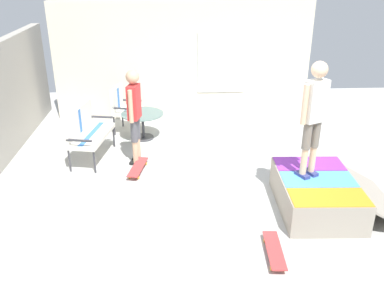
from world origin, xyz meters
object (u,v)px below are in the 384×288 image
person_skater (314,111)px  skateboard_by_bench (138,167)px  skate_ramp (318,194)px  patio_chair_near_house (123,105)px  patio_bench (85,129)px  skateboard_spare (274,250)px  patio_table (143,121)px  person_watching (134,110)px

person_skater → skateboard_by_bench: size_ratio=2.15×
skate_ramp → patio_chair_near_house: 4.75m
patio_bench → skateboard_by_bench: (-0.62, -1.01, -0.53)m
patio_chair_near_house → person_skater: (-3.24, -3.15, 0.95)m
patio_chair_near_house → skateboard_spare: (-4.47, -2.40, -0.53)m
skateboard_by_bench → skateboard_spare: (-2.47, -1.95, 0.00)m
patio_table → person_watching: size_ratio=0.50×
skate_ramp → patio_bench: bearing=62.9°
skate_ramp → person_watching: 3.49m
person_watching → skateboard_spare: size_ratio=2.22×
person_skater → person_watching: bearing=59.5°
skate_ramp → skateboard_by_bench: (1.37, 2.88, -0.17)m
skate_ramp → patio_chair_near_house: bearing=44.6°
skate_ramp → skateboard_by_bench: 3.19m
skateboard_by_bench → skateboard_spare: bearing=-141.8°
patio_table → person_watching: person_watching is taller
patio_chair_near_house → person_watching: 1.74m
skate_ramp → patio_chair_near_house: patio_chair_near_house is taller
patio_chair_near_house → skateboard_spare: bearing=-151.8°
patio_table → person_watching: bearing=177.5°
patio_table → person_skater: (-2.80, -2.69, 1.16)m
skate_ramp → patio_table: size_ratio=2.07×
person_watching → person_skater: size_ratio=1.02×
patio_bench → skateboard_by_bench: patio_bench is taller
person_watching → skateboard_by_bench: 1.05m
patio_table → skateboard_by_bench: 1.59m
patio_bench → patio_chair_near_house: (1.38, -0.56, -0.00)m
person_watching → patio_chair_near_house: bearing=14.2°
person_skater → skateboard_by_bench: (1.24, 2.70, -1.48)m
person_skater → skateboard_by_bench: bearing=65.4°
patio_table → person_watching: (-1.18, 0.05, 0.66)m
patio_table → person_watching: 1.36m
patio_chair_near_house → person_skater: bearing=-135.8°
patio_table → patio_bench: bearing=132.6°
skate_ramp → skateboard_by_bench: size_ratio=2.27×
skateboard_by_bench → skateboard_spare: same height
patio_bench → patio_table: size_ratio=1.47×
patio_table → skateboard_by_bench: size_ratio=1.09×
skate_ramp → skateboard_by_bench: skate_ramp is taller
skate_ramp → patio_bench: patio_bench is taller
person_skater → patio_chair_near_house: bearing=44.2°
skate_ramp → skateboard_spare: 1.46m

